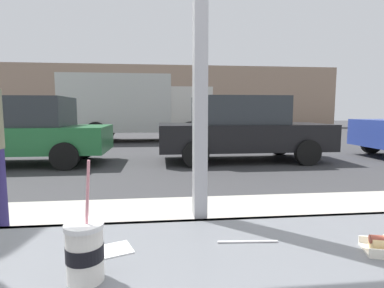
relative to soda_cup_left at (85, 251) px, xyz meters
The scene contains 9 objects.
ground_plane 8.42m from the soda_cup_left, 87.68° to the left, with size 60.00×60.00×0.00m, color #38383A.
sidewalk_strip 2.19m from the soda_cup_left, 80.16° to the left, with size 16.00×2.80×0.15m, color #B2ADA3.
building_facade_far 23.08m from the soda_cup_left, 89.16° to the left, with size 28.00×1.20×4.80m, color gray.
soda_cup_left is the anchor object (origin of this frame).
loose_straw 0.49m from the soda_cup_left, 19.79° to the left, with size 0.01×0.01×0.19m, color white.
napkin_wrapper 0.17m from the soda_cup_left, 76.86° to the left, with size 0.12×0.09×0.00m, color white.
parked_car_green 7.88m from the soda_cup_left, 114.60° to the left, with size 4.32×1.96×1.69m.
parked_car_black 7.55m from the soda_cup_left, 71.72° to the left, with size 4.50×1.98×1.72m.
box_truck 12.92m from the soda_cup_left, 93.90° to the left, with size 6.32×2.44×2.86m.
Camera 1 is at (-0.15, -1.07, 1.35)m, focal length 28.10 mm.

